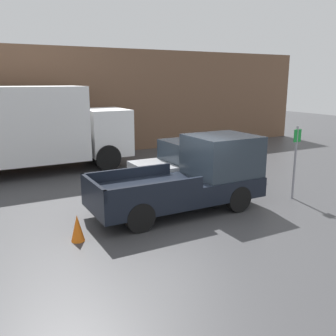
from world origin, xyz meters
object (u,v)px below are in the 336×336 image
(pickup_truck, at_px, (194,176))
(car, at_px, (196,161))
(delivery_truck, at_px, (23,128))
(traffic_cone, at_px, (77,228))
(parking_sign, at_px, (295,158))

(pickup_truck, relative_size, car, 1.08)
(delivery_truck, bearing_deg, traffic_cone, -89.80)
(car, height_order, delivery_truck, delivery_truck)
(parking_sign, xyz_separation_m, traffic_cone, (-7.03, 0.06, -1.00))
(pickup_truck, height_order, car, pickup_truck)
(car, distance_m, parking_sign, 3.69)
(traffic_cone, bearing_deg, car, 30.74)
(pickup_truck, bearing_deg, traffic_cone, -169.80)
(parking_sign, bearing_deg, delivery_truck, 132.94)
(car, height_order, traffic_cone, car)
(traffic_cone, bearing_deg, pickup_truck, 10.20)
(pickup_truck, xyz_separation_m, traffic_cone, (-3.70, -0.67, -0.66))
(pickup_truck, height_order, delivery_truck, delivery_truck)
(traffic_cone, bearing_deg, delivery_truck, 90.20)
(parking_sign, height_order, traffic_cone, parking_sign)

